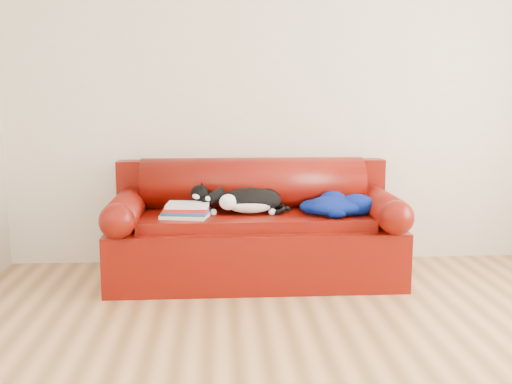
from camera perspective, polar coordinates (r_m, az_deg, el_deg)
ground at (r=3.18m, az=7.19°, el=-16.09°), size 4.50×4.50×0.00m
room_shell at (r=2.94m, az=10.26°, el=15.17°), size 4.52×4.02×2.61m
sofa_base at (r=4.47m, az=-0.12°, el=-5.27°), size 2.10×0.90×0.50m
sofa_back at (r=4.64m, az=-0.30°, el=-0.88°), size 2.10×1.01×0.88m
book_stack at (r=4.27m, az=-6.61°, el=-1.74°), size 0.37×0.31×0.10m
cat at (r=4.35m, az=-0.61°, el=-0.91°), size 0.66×0.36×0.24m
blanket at (r=4.37m, az=7.62°, el=-1.22°), size 0.59×0.48×0.16m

